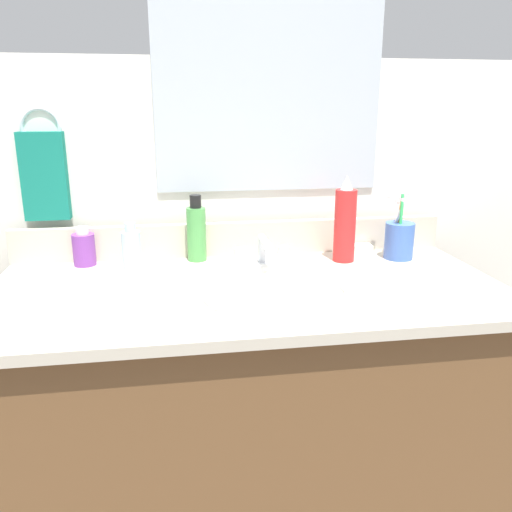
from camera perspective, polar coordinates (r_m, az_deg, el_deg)
The scene contains 15 objects.
vanity_cabinet at distance 1.36m, azimuth -0.75°, elevation -19.64°, with size 1.11×0.51×0.76m, color brown.
countertop at distance 1.17m, azimuth -0.82°, elevation -3.86°, with size 1.16×0.55×0.02m, color beige.
backsplash at distance 1.41m, azimuth -2.37°, elevation 1.92°, with size 1.16×0.02×0.09m, color beige.
back_wall at distance 1.52m, azimuth -2.56°, elevation -4.17°, with size 2.26×0.04×1.30m, color white.
mirror_panel at distance 1.42m, azimuth 1.46°, elevation 18.53°, with size 0.60×0.01×0.56m, color #B2BCC6.
towel_ring at distance 1.43m, azimuth -22.58°, elevation 12.93°, with size 0.10×0.10×0.01m, color silver.
hand_towel at distance 1.43m, azimuth -22.22°, elevation 8.09°, with size 0.11×0.04×0.22m, color #147260.
sink_basin at distance 1.14m, azimuth 2.38°, elevation -5.42°, with size 0.33×0.33×0.11m.
faucet at distance 1.31m, azimuth 0.74°, elevation 0.02°, with size 0.16×0.10×0.08m.
bottle_toner_green at distance 1.36m, azimuth -6.56°, elevation 2.65°, with size 0.05×0.05×0.17m.
bottle_spray_red at distance 1.36m, azimuth 9.74°, elevation 3.56°, with size 0.06×0.06×0.22m.
bottle_gel_clear at distance 1.30m, azimuth -13.51°, elevation 0.67°, with size 0.05×0.05×0.12m.
bottle_cream_purple at distance 1.38m, azimuth -18.37°, elevation 0.79°, with size 0.06×0.06×0.10m.
cup_blue_plastic at distance 1.42m, azimuth 15.43°, elevation 1.76°, with size 0.08×0.08×0.18m.
soap_bar at distance 1.46m, azimuth 11.29°, elevation 0.79°, with size 0.06×0.04×0.02m, color white.
Camera 1 is at (-0.16, -1.09, 1.18)m, focal length 36.42 mm.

